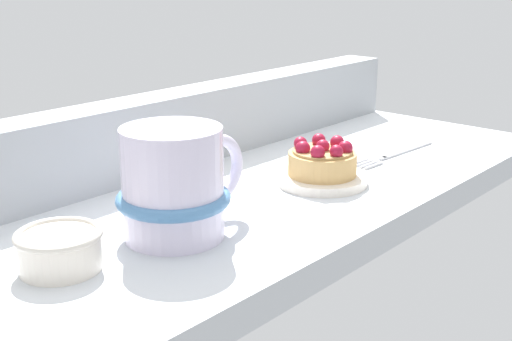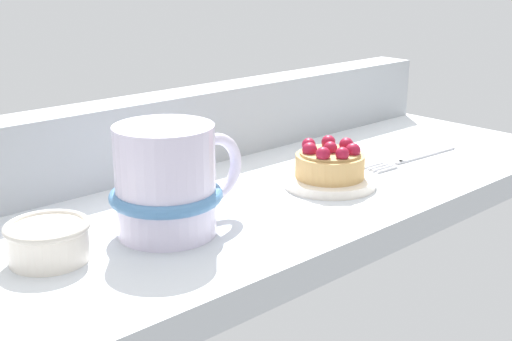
% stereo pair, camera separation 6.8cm
% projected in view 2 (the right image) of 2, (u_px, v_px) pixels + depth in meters
% --- Properties ---
extents(ground_plane, '(0.89, 0.33, 0.03)m').
position_uv_depth(ground_plane, '(253.00, 204.00, 0.75)').
color(ground_plane, silver).
extents(window_rail_back, '(0.87, 0.05, 0.09)m').
position_uv_depth(window_rail_back, '(178.00, 129.00, 0.83)').
color(window_rail_back, '#9EA3A8').
rests_on(window_rail_back, ground_plane).
extents(dessert_plate, '(0.10, 0.10, 0.01)m').
position_uv_depth(dessert_plate, '(329.00, 181.00, 0.76)').
color(dessert_plate, silver).
rests_on(dessert_plate, ground_plane).
extents(raspberry_tart, '(0.08, 0.08, 0.04)m').
position_uv_depth(raspberry_tart, '(330.00, 162.00, 0.75)').
color(raspberry_tart, tan).
rests_on(raspberry_tart, dessert_plate).
extents(coffee_mug, '(0.14, 0.10, 0.10)m').
position_uv_depth(coffee_mug, '(168.00, 182.00, 0.62)').
color(coffee_mug, silver).
rests_on(coffee_mug, ground_plane).
extents(dessert_fork, '(0.16, 0.03, 0.01)m').
position_uv_depth(dessert_fork, '(413.00, 158.00, 0.86)').
color(dessert_fork, '#B7B7BC').
rests_on(dessert_fork, ground_plane).
extents(sugar_bowl, '(0.07, 0.07, 0.03)m').
position_uv_depth(sugar_bowl, '(48.00, 240.00, 0.57)').
color(sugar_bowl, silver).
rests_on(sugar_bowl, ground_plane).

